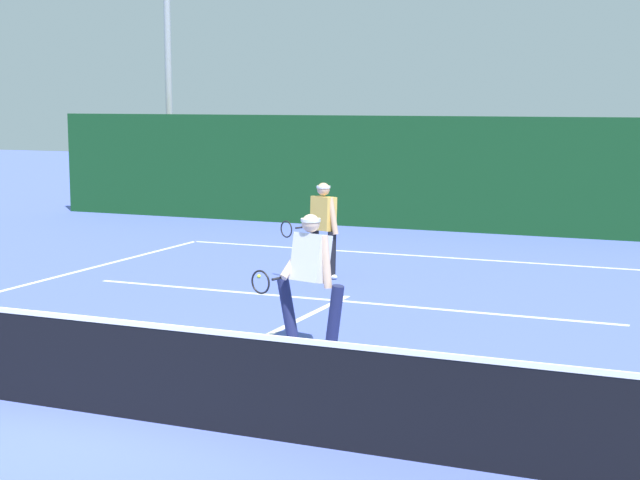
% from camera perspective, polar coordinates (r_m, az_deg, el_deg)
% --- Properties ---
extents(ground_plane, '(80.00, 80.00, 0.00)m').
position_cam_1_polar(ground_plane, '(10.03, -12.23, -9.77)').
color(ground_plane, '#4D5FBD').
extents(court_line_baseline_far, '(10.47, 0.10, 0.01)m').
position_cam_1_polar(court_line_baseline_far, '(19.50, 6.22, -0.94)').
color(court_line_baseline_far, white).
rests_on(court_line_baseline_far, ground_plane).
extents(court_line_service, '(8.53, 0.10, 0.01)m').
position_cam_1_polar(court_line_service, '(15.16, 1.04, -3.49)').
color(court_line_service, white).
rests_on(court_line_service, ground_plane).
extents(court_line_centre, '(0.10, 6.40, 0.01)m').
position_cam_1_polar(court_line_centre, '(12.67, -3.79, -5.82)').
color(court_line_centre, white).
rests_on(court_line_centre, ground_plane).
extents(tennis_net, '(11.47, 0.09, 1.09)m').
position_cam_1_polar(tennis_net, '(9.89, -12.31, -7.02)').
color(tennis_net, '#1E4723').
rests_on(tennis_net, ground_plane).
extents(player_near, '(1.09, 0.88, 1.67)m').
position_cam_1_polar(player_near, '(12.13, -0.58, -2.00)').
color(player_near, '#1E234C').
rests_on(player_near, ground_plane).
extents(player_far, '(0.98, 0.85, 1.64)m').
position_cam_1_polar(player_far, '(16.99, 0.16, 0.83)').
color(player_far, black).
rests_on(player_far, ground_plane).
extents(tennis_ball, '(0.07, 0.07, 0.07)m').
position_cam_1_polar(tennis_ball, '(17.08, -3.52, -2.08)').
color(tennis_ball, '#D1E033').
rests_on(tennis_ball, ground_plane).
extents(back_fence_windscreen, '(22.63, 0.12, 2.65)m').
position_cam_1_polar(back_fence_windscreen, '(22.98, 9.05, 3.70)').
color(back_fence_windscreen, '#13411D').
rests_on(back_fence_windscreen, ground_plane).
extents(light_pole, '(0.55, 0.44, 6.67)m').
position_cam_1_polar(light_pole, '(28.19, -8.69, 10.24)').
color(light_pole, '#9EA39E').
rests_on(light_pole, ground_plane).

